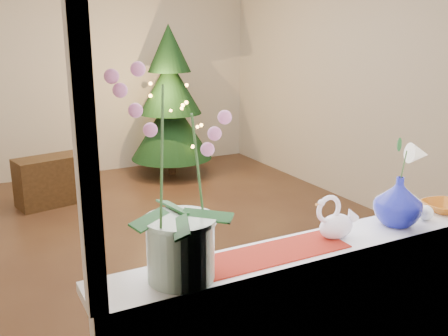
{
  "coord_description": "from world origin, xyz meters",
  "views": [
    {
      "loc": [
        -1.38,
        -3.9,
        1.78
      ],
      "look_at": [
        -0.06,
        -1.4,
        1.0
      ],
      "focal_mm": 40.0,
      "sensor_mm": 36.0,
      "label": 1
    }
  ],
  "objects_px": {
    "paperweight": "(426,213)",
    "blue_vase": "(399,198)",
    "amber_dish": "(443,207)",
    "xmas_tree": "(170,102)",
    "orchid_pot": "(179,176)",
    "side_table": "(51,181)",
    "swan": "(337,217)"
  },
  "relations": [
    {
      "from": "paperweight",
      "to": "side_table",
      "type": "xyz_separation_m",
      "value": [
        -1.14,
        3.81,
        -0.7
      ]
    },
    {
      "from": "side_table",
      "to": "swan",
      "type": "bearing_deg",
      "value": -92.37
    },
    {
      "from": "orchid_pot",
      "to": "swan",
      "type": "height_order",
      "value": "orchid_pot"
    },
    {
      "from": "blue_vase",
      "to": "paperweight",
      "type": "height_order",
      "value": "blue_vase"
    },
    {
      "from": "xmas_tree",
      "to": "side_table",
      "type": "relative_size",
      "value": 2.73
    },
    {
      "from": "blue_vase",
      "to": "side_table",
      "type": "height_order",
      "value": "blue_vase"
    },
    {
      "from": "orchid_pot",
      "to": "side_table",
      "type": "distance_m",
      "value": 3.95
    },
    {
      "from": "amber_dish",
      "to": "xmas_tree",
      "type": "height_order",
      "value": "xmas_tree"
    },
    {
      "from": "paperweight",
      "to": "amber_dish",
      "type": "bearing_deg",
      "value": 12.99
    },
    {
      "from": "xmas_tree",
      "to": "side_table",
      "type": "bearing_deg",
      "value": -162.42
    },
    {
      "from": "blue_vase",
      "to": "amber_dish",
      "type": "bearing_deg",
      "value": 3.18
    },
    {
      "from": "paperweight",
      "to": "side_table",
      "type": "bearing_deg",
      "value": 106.67
    },
    {
      "from": "blue_vase",
      "to": "amber_dish",
      "type": "distance_m",
      "value": 0.36
    },
    {
      "from": "orchid_pot",
      "to": "swan",
      "type": "bearing_deg",
      "value": 2.28
    },
    {
      "from": "blue_vase",
      "to": "paperweight",
      "type": "xyz_separation_m",
      "value": [
        0.17,
        -0.02,
        -0.09
      ]
    },
    {
      "from": "blue_vase",
      "to": "side_table",
      "type": "relative_size",
      "value": 0.38
    },
    {
      "from": "swan",
      "to": "blue_vase",
      "type": "xyz_separation_m",
      "value": [
        0.35,
        -0.01,
        0.04
      ]
    },
    {
      "from": "orchid_pot",
      "to": "xmas_tree",
      "type": "bearing_deg",
      "value": 68.68
    },
    {
      "from": "swan",
      "to": "side_table",
      "type": "height_order",
      "value": "swan"
    },
    {
      "from": "orchid_pot",
      "to": "xmas_tree",
      "type": "relative_size",
      "value": 0.41
    },
    {
      "from": "paperweight",
      "to": "xmas_tree",
      "type": "distance_m",
      "value": 4.33
    },
    {
      "from": "xmas_tree",
      "to": "orchid_pot",
      "type": "bearing_deg",
      "value": -111.32
    },
    {
      "from": "amber_dish",
      "to": "xmas_tree",
      "type": "bearing_deg",
      "value": 86.49
    },
    {
      "from": "orchid_pot",
      "to": "blue_vase",
      "type": "relative_size",
      "value": 2.93
    },
    {
      "from": "orchid_pot",
      "to": "side_table",
      "type": "relative_size",
      "value": 1.11
    },
    {
      "from": "swan",
      "to": "side_table",
      "type": "distance_m",
      "value": 3.9
    },
    {
      "from": "orchid_pot",
      "to": "amber_dish",
      "type": "bearing_deg",
      "value": 1.49
    },
    {
      "from": "orchid_pot",
      "to": "blue_vase",
      "type": "distance_m",
      "value": 1.11
    },
    {
      "from": "swan",
      "to": "xmas_tree",
      "type": "relative_size",
      "value": 0.12
    },
    {
      "from": "paperweight",
      "to": "blue_vase",
      "type": "bearing_deg",
      "value": 172.69
    },
    {
      "from": "amber_dish",
      "to": "xmas_tree",
      "type": "relative_size",
      "value": 0.09
    },
    {
      "from": "swan",
      "to": "amber_dish",
      "type": "distance_m",
      "value": 0.69
    }
  ]
}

